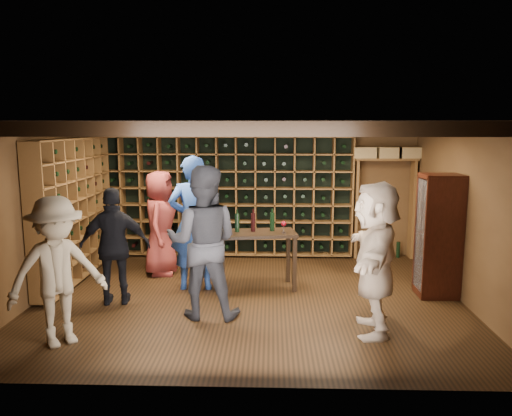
{
  "coord_description": "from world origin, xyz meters",
  "views": [
    {
      "loc": [
        0.31,
        -6.89,
        2.46
      ],
      "look_at": [
        0.09,
        0.2,
        1.28
      ],
      "focal_mm": 35.0,
      "sensor_mm": 36.0,
      "label": 1
    }
  ],
  "objects_px": {
    "guest_red_floral": "(160,223)",
    "guest_woman_black": "(115,246)",
    "display_cabinet": "(438,238)",
    "man_grey_suit": "(203,242)",
    "guest_beige": "(375,258)",
    "man_blue_shirt": "(194,223)",
    "guest_khaki": "(57,272)",
    "tasting_table": "(257,239)"
  },
  "relations": [
    {
      "from": "man_grey_suit",
      "to": "guest_red_floral",
      "type": "height_order",
      "value": "man_grey_suit"
    },
    {
      "from": "guest_red_floral",
      "to": "guest_beige",
      "type": "height_order",
      "value": "guest_beige"
    },
    {
      "from": "guest_khaki",
      "to": "guest_woman_black",
      "type": "bearing_deg",
      "value": 38.81
    },
    {
      "from": "display_cabinet",
      "to": "guest_woman_black",
      "type": "height_order",
      "value": "display_cabinet"
    },
    {
      "from": "guest_red_floral",
      "to": "display_cabinet",
      "type": "bearing_deg",
      "value": -101.33
    },
    {
      "from": "display_cabinet",
      "to": "guest_beige",
      "type": "bearing_deg",
      "value": -131.12
    },
    {
      "from": "guest_red_floral",
      "to": "guest_woman_black",
      "type": "distance_m",
      "value": 1.47
    },
    {
      "from": "man_grey_suit",
      "to": "guest_beige",
      "type": "relative_size",
      "value": 1.08
    },
    {
      "from": "guest_khaki",
      "to": "tasting_table",
      "type": "relative_size",
      "value": 1.36
    },
    {
      "from": "display_cabinet",
      "to": "man_grey_suit",
      "type": "bearing_deg",
      "value": -164.64
    },
    {
      "from": "man_grey_suit",
      "to": "guest_khaki",
      "type": "height_order",
      "value": "man_grey_suit"
    },
    {
      "from": "guest_beige",
      "to": "guest_woman_black",
      "type": "bearing_deg",
      "value": -96.69
    },
    {
      "from": "display_cabinet",
      "to": "man_blue_shirt",
      "type": "bearing_deg",
      "value": 176.71
    },
    {
      "from": "display_cabinet",
      "to": "tasting_table",
      "type": "relative_size",
      "value": 1.41
    },
    {
      "from": "display_cabinet",
      "to": "tasting_table",
      "type": "bearing_deg",
      "value": 174.98
    },
    {
      "from": "guest_khaki",
      "to": "guest_beige",
      "type": "distance_m",
      "value": 3.64
    },
    {
      "from": "man_blue_shirt",
      "to": "guest_red_floral",
      "type": "relative_size",
      "value": 1.17
    },
    {
      "from": "guest_beige",
      "to": "display_cabinet",
      "type": "bearing_deg",
      "value": 146.5
    },
    {
      "from": "man_blue_shirt",
      "to": "guest_red_floral",
      "type": "xyz_separation_m",
      "value": [
        -0.67,
        0.74,
        -0.15
      ]
    },
    {
      "from": "guest_beige",
      "to": "tasting_table",
      "type": "height_order",
      "value": "guest_beige"
    },
    {
      "from": "man_grey_suit",
      "to": "guest_woman_black",
      "type": "xyz_separation_m",
      "value": [
        -1.28,
        0.41,
        -0.17
      ]
    },
    {
      "from": "guest_woman_black",
      "to": "guest_beige",
      "type": "bearing_deg",
      "value": 156.27
    },
    {
      "from": "man_blue_shirt",
      "to": "guest_woman_black",
      "type": "distance_m",
      "value": 1.22
    },
    {
      "from": "guest_woman_black",
      "to": "man_grey_suit",
      "type": "bearing_deg",
      "value": 152.61
    },
    {
      "from": "man_grey_suit",
      "to": "guest_beige",
      "type": "xyz_separation_m",
      "value": [
        2.1,
        -0.45,
        -0.07
      ]
    },
    {
      "from": "man_blue_shirt",
      "to": "guest_khaki",
      "type": "distance_m",
      "value": 2.35
    },
    {
      "from": "guest_khaki",
      "to": "tasting_table",
      "type": "distance_m",
      "value": 2.97
    },
    {
      "from": "display_cabinet",
      "to": "man_grey_suit",
      "type": "xyz_separation_m",
      "value": [
        -3.28,
        -0.9,
        0.13
      ]
    },
    {
      "from": "man_blue_shirt",
      "to": "man_grey_suit",
      "type": "distance_m",
      "value": 1.14
    },
    {
      "from": "man_blue_shirt",
      "to": "guest_beige",
      "type": "bearing_deg",
      "value": 141.51
    },
    {
      "from": "man_blue_shirt",
      "to": "guest_beige",
      "type": "relative_size",
      "value": 1.11
    },
    {
      "from": "guest_red_floral",
      "to": "guest_woman_black",
      "type": "relative_size",
      "value": 1.06
    },
    {
      "from": "man_grey_suit",
      "to": "man_blue_shirt",
      "type": "bearing_deg",
      "value": -73.27
    },
    {
      "from": "man_blue_shirt",
      "to": "guest_red_floral",
      "type": "height_order",
      "value": "man_blue_shirt"
    },
    {
      "from": "man_blue_shirt",
      "to": "guest_khaki",
      "type": "relative_size",
      "value": 1.2
    },
    {
      "from": "man_grey_suit",
      "to": "guest_beige",
      "type": "distance_m",
      "value": 2.15
    },
    {
      "from": "man_grey_suit",
      "to": "guest_khaki",
      "type": "xyz_separation_m",
      "value": [
        -1.51,
        -0.9,
        -0.14
      ]
    },
    {
      "from": "guest_red_floral",
      "to": "guest_woman_black",
      "type": "xyz_separation_m",
      "value": [
        -0.31,
        -1.43,
        -0.05
      ]
    },
    {
      "from": "guest_red_floral",
      "to": "guest_woman_black",
      "type": "height_order",
      "value": "guest_red_floral"
    },
    {
      "from": "guest_woman_black",
      "to": "guest_beige",
      "type": "height_order",
      "value": "guest_beige"
    },
    {
      "from": "guest_khaki",
      "to": "display_cabinet",
      "type": "bearing_deg",
      "value": -20.48
    },
    {
      "from": "display_cabinet",
      "to": "guest_red_floral",
      "type": "xyz_separation_m",
      "value": [
        -4.24,
        0.95,
        0.01
      ]
    }
  ]
}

